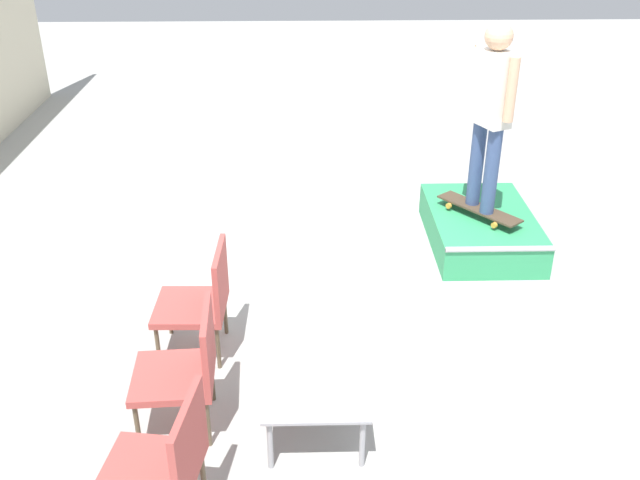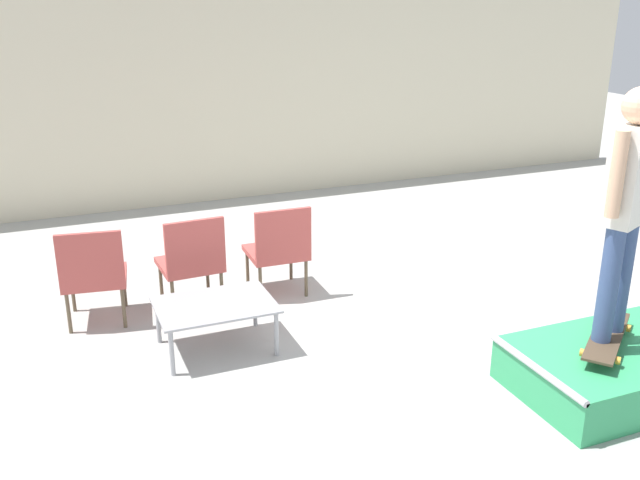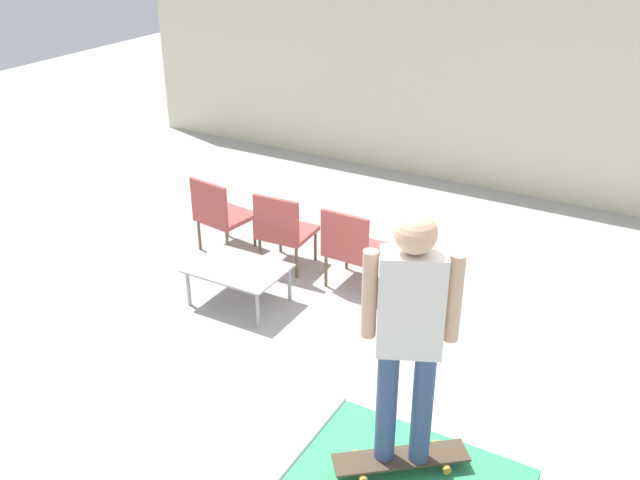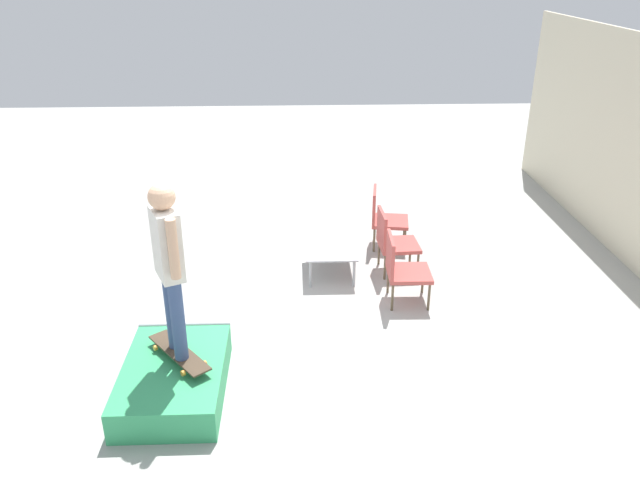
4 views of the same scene
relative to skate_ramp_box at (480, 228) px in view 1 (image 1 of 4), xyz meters
name	(u,v)px [view 1 (image 1 of 4)]	position (x,y,z in m)	size (l,w,h in m)	color
ground_plane	(392,290)	(-0.85, 0.96, -0.16)	(24.00, 24.00, 0.00)	#A8A8A3
skate_ramp_box	(480,228)	(0.00, 0.00, 0.00)	(1.47, 0.97, 0.35)	#339E60
skateboard_on_ramp	(479,209)	(-0.08, 0.06, 0.25)	(0.81, 0.71, 0.07)	#473828
person_skater	(491,104)	(-0.08, 0.06, 1.27)	(0.53, 0.34, 1.72)	#384C7A
coffee_table	(315,379)	(-2.49, 1.66, 0.19)	(0.91, 0.66, 0.39)	#9E9EA3
patio_chair_left	(165,462)	(-3.31, 2.48, 0.31)	(0.59, 0.59, 0.87)	brown
patio_chair_center	(187,365)	(-2.48, 2.48, 0.31)	(0.55, 0.55, 0.87)	brown
patio_chair_right	(202,297)	(-1.68, 2.48, 0.31)	(0.53, 0.53, 0.87)	brown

